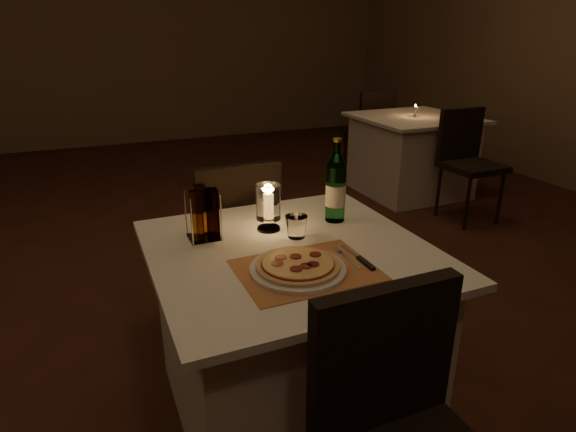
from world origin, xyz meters
name	(u,v)px	position (x,y,z in m)	size (l,w,h in m)	color
floor	(199,350)	(0.00, 0.00, -0.01)	(8.00, 10.00, 0.02)	#421F15
wall_back	(100,29)	(0.00, 5.01, 1.50)	(8.00, 0.02, 3.00)	#80654A
main_table	(290,332)	(0.26, -0.55, 0.37)	(1.00, 1.00, 0.74)	white
chair_near	(402,426)	(0.26, -1.26, 0.55)	(0.42, 0.42, 0.90)	black
chair_far	(234,228)	(0.26, 0.17, 0.55)	(0.42, 0.42, 0.90)	black
placemat	(306,270)	(0.24, -0.73, 0.74)	(0.45, 0.34, 0.00)	#C97B46
plate	(298,269)	(0.21, -0.73, 0.75)	(0.32, 0.32, 0.01)	white
pizza	(298,265)	(0.21, -0.73, 0.77)	(0.28, 0.28, 0.02)	#D8B77F
fork	(344,256)	(0.40, -0.69, 0.75)	(0.02, 0.18, 0.00)	silver
knife	(362,261)	(0.44, -0.75, 0.75)	(0.02, 0.22, 0.01)	black
tumbler	(296,227)	(0.32, -0.46, 0.78)	(0.09, 0.09, 0.09)	white
water_bottle	(336,188)	(0.54, -0.36, 0.88)	(0.08, 0.08, 0.35)	#61B56F
hurricane_candle	(268,204)	(0.25, -0.35, 0.85)	(0.10, 0.10, 0.19)	white
cruet_caddy	(204,216)	(-0.01, -0.34, 0.84)	(0.12, 0.12, 0.21)	white
neighbor_table_right	(411,155)	(2.47, 1.65, 0.37)	(1.00, 1.00, 0.74)	white
neighbor_chair_ra	(467,153)	(2.47, 0.94, 0.55)	(0.42, 0.42, 0.90)	black
neighbor_chair_rb	(372,124)	(2.47, 2.37, 0.55)	(0.42, 0.42, 0.90)	black
neighbor_candle_right	(415,111)	(2.47, 1.65, 0.79)	(0.03, 0.03, 0.11)	white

